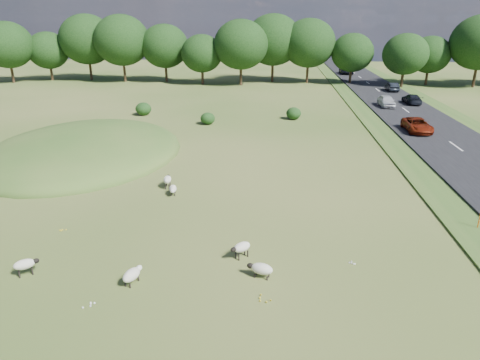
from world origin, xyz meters
name	(u,v)px	position (x,y,z in m)	size (l,w,h in m)	color
ground	(234,133)	(0.00, 20.00, 0.00)	(160.00, 160.00, 0.00)	#30531A
mound	(85,153)	(-12.00, 12.00, 0.00)	(16.00, 20.00, 4.00)	#33561E
road	(410,114)	(20.00, 30.00, 0.12)	(8.00, 150.00, 0.25)	black
treeline	(248,45)	(-1.06, 55.44, 6.57)	(96.28, 14.66, 11.70)	black
shrubs	(207,113)	(-3.70, 26.16, 0.70)	(19.39, 5.70, 1.50)	black
marker_post	(479,219)	(15.25, 0.17, 0.60)	(0.06, 0.06, 1.20)	#D8590C
sheep_0	(173,189)	(-2.33, 3.57, 0.40)	(0.63, 1.12, 0.63)	beige
sheep_1	(241,247)	(2.74, -3.85, 0.56)	(1.05, 1.01, 0.80)	beige
sheep_2	(132,275)	(-1.76, -6.36, 0.43)	(0.82, 1.24, 0.69)	beige
sheep_3	(25,264)	(-6.66, -6.14, 0.54)	(1.07, 0.90, 0.78)	beige
sheep_4	(167,180)	(-2.97, 4.77, 0.58)	(0.61, 1.18, 0.84)	beige
sheep_5	(261,269)	(3.74, -5.42, 0.43)	(1.24, 0.77, 0.69)	beige
car_0	(412,99)	(21.90, 36.40, 0.87)	(1.74, 4.28, 1.24)	black
car_1	(346,70)	(18.10, 68.95, 0.97)	(2.40, 5.21, 1.45)	black
car_2	(392,87)	(21.90, 47.05, 0.90)	(1.38, 3.95, 1.30)	black
car_3	(417,125)	(18.10, 21.10, 0.90)	(2.17, 4.71, 1.31)	maroon
car_5	(353,63)	(21.90, 83.88, 0.94)	(1.92, 4.72, 1.37)	maroon
car_7	(387,101)	(18.10, 34.12, 0.97)	(1.70, 4.22, 1.44)	silver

